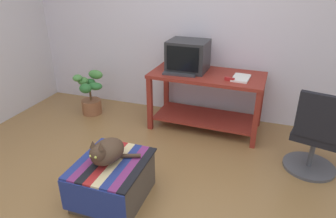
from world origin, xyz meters
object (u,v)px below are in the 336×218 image
(cat, at_px, (106,152))
(office_chair, at_px, (315,138))
(potted_plant, at_px, (90,95))
(desk, at_px, (206,91))
(keyboard, at_px, (180,74))
(tv_monitor, at_px, (188,56))
(stapler, at_px, (230,79))
(ottoman_with_blanket, at_px, (113,180))
(book, at_px, (241,78))

(cat, bearing_deg, office_chair, 35.50)
(potted_plant, xyz_separation_m, office_chair, (2.83, -0.46, 0.10))
(desk, bearing_deg, potted_plant, -173.91)
(keyboard, bearing_deg, potted_plant, 176.03)
(desk, bearing_deg, tv_monitor, 169.90)
(office_chair, distance_m, stapler, 1.08)
(keyboard, relative_size, office_chair, 0.45)
(stapler, bearing_deg, desk, 76.52)
(desk, distance_m, office_chair, 1.36)
(office_chair, bearing_deg, ottoman_with_blanket, 45.19)
(tv_monitor, relative_size, potted_plant, 0.80)
(cat, bearing_deg, ottoman_with_blanket, 10.63)
(keyboard, distance_m, potted_plant, 1.38)
(desk, distance_m, book, 0.48)
(desk, height_order, book, book)
(desk, height_order, keyboard, keyboard)
(ottoman_with_blanket, xyz_separation_m, stapler, (0.77, 1.42, 0.56))
(book, relative_size, stapler, 2.71)
(stapler, bearing_deg, office_chair, -97.01)
(desk, relative_size, stapler, 12.69)
(cat, bearing_deg, potted_plant, 131.89)
(desk, bearing_deg, keyboard, -154.08)
(keyboard, xyz_separation_m, stapler, (0.60, -0.03, 0.01))
(office_chair, bearing_deg, keyboard, -1.95)
(ottoman_with_blanket, bearing_deg, potted_plant, 127.67)
(office_chair, bearing_deg, stapler, -9.74)
(tv_monitor, height_order, keyboard, tv_monitor)
(stapler, bearing_deg, tv_monitor, 84.92)
(keyboard, height_order, stapler, stapler)
(keyboard, bearing_deg, tv_monitor, 75.32)
(stapler, bearing_deg, cat, 167.76)
(tv_monitor, relative_size, stapler, 4.47)
(book, distance_m, stapler, 0.16)
(desk, relative_size, potted_plant, 2.28)
(tv_monitor, relative_size, office_chair, 0.55)
(potted_plant, bearing_deg, office_chair, -9.31)
(stapler, bearing_deg, book, -29.23)
(potted_plant, bearing_deg, cat, -53.20)
(ottoman_with_blanket, height_order, cat, cat)
(cat, xyz_separation_m, potted_plant, (-1.11, 1.48, -0.20))
(desk, bearing_deg, office_chair, -23.97)
(keyboard, distance_m, ottoman_with_blanket, 1.57)
(ottoman_with_blanket, xyz_separation_m, office_chair, (1.69, 1.01, 0.19))
(stapler, bearing_deg, keyboard, 103.92)
(tv_monitor, relative_size, keyboard, 1.23)
(tv_monitor, height_order, stapler, tv_monitor)
(keyboard, bearing_deg, book, 2.90)
(tv_monitor, height_order, ottoman_with_blanket, tv_monitor)
(tv_monitor, distance_m, book, 0.71)
(tv_monitor, bearing_deg, potted_plant, -170.65)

